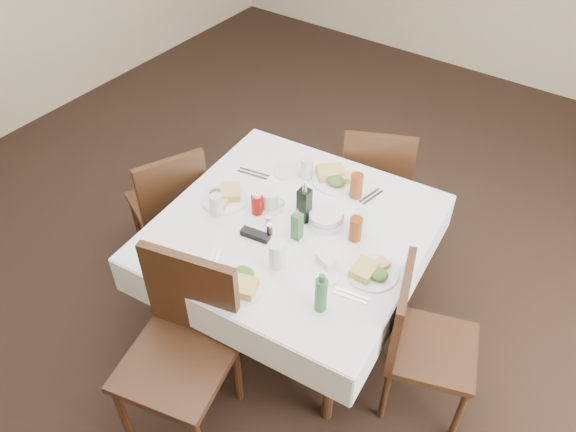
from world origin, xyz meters
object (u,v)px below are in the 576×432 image
at_px(water_e, 360,222).
at_px(oil_cruet_dark, 304,204).
at_px(chair_north, 376,177).
at_px(water_n, 307,168).
at_px(coffee_mug, 271,201).
at_px(green_bottle, 321,294).
at_px(bread_basket, 326,218).
at_px(ketchup_bottle, 257,204).
at_px(chair_south, 184,337).
at_px(water_w, 216,205).
at_px(dining_table, 293,236).
at_px(water_s, 277,255).
at_px(chair_west, 170,201).
at_px(chair_east, 418,336).
at_px(oil_cruet_green, 297,225).

height_order(water_e, oil_cruet_dark, oil_cruet_dark).
distance_m(chair_north, water_n, 0.63).
bearing_deg(coffee_mug, green_bottle, -35.46).
xyz_separation_m(water_n, water_e, (0.48, -0.21, -0.00)).
bearing_deg(bread_basket, chair_north, 96.65).
bearing_deg(ketchup_bottle, green_bottle, -29.11).
xyz_separation_m(water_n, ketchup_bottle, (-0.05, -0.41, -0.00)).
bearing_deg(oil_cruet_dark, chair_south, -97.03).
relative_size(bread_basket, green_bottle, 0.89).
bearing_deg(water_w, bread_basket, 28.60).
xyz_separation_m(water_e, bread_basket, (-0.18, -0.05, -0.03)).
distance_m(dining_table, coffee_mug, 0.22).
xyz_separation_m(chair_north, water_w, (-0.43, -1.06, 0.30)).
bearing_deg(dining_table, chair_south, -96.12).
xyz_separation_m(water_w, green_bottle, (0.81, -0.22, 0.03)).
distance_m(dining_table, chair_south, 0.80).
bearing_deg(water_n, oil_cruet_dark, -58.31).
bearing_deg(chair_north, chair_south, -94.16).
bearing_deg(chair_south, water_n, 94.18).
relative_size(ketchup_bottle, green_bottle, 0.62).
bearing_deg(green_bottle, water_s, 162.51).
relative_size(chair_west, water_e, 6.94).
height_order(chair_north, bread_basket, chair_north).
height_order(dining_table, chair_south, chair_south).
relative_size(chair_north, chair_east, 1.03).
xyz_separation_m(chair_north, coffee_mug, (-0.22, -0.86, 0.28)).
height_order(water_n, bread_basket, water_n).
xyz_separation_m(oil_cruet_dark, oil_cruet_green, (0.05, -0.14, -0.02)).
height_order(water_w, ketchup_bottle, ketchup_bottle).
bearing_deg(chair_east, dining_table, 174.45).
xyz_separation_m(water_e, ketchup_bottle, (-0.53, -0.20, -0.00)).
distance_m(chair_south, ketchup_bottle, 0.80).
xyz_separation_m(dining_table, oil_cruet_dark, (0.02, 0.07, 0.19)).
bearing_deg(oil_cruet_green, chair_north, 91.89).
bearing_deg(water_e, chair_north, 110.34).
bearing_deg(chair_west, bread_basket, 9.16).
bearing_deg(chair_north, bread_basket, -83.35).
distance_m(water_w, green_bottle, 0.84).
relative_size(dining_table, chair_north, 1.60).
bearing_deg(bread_basket, ketchup_bottle, -157.03).
relative_size(water_n, coffee_mug, 0.82).
bearing_deg(chair_north, water_n, -111.84).
bearing_deg(oil_cruet_dark, water_w, -149.90).
bearing_deg(chair_east, ketchup_bottle, 177.21).
distance_m(chair_west, oil_cruet_dark, 0.99).
xyz_separation_m(dining_table, bread_basket, (0.13, 0.12, 0.11)).
bearing_deg(water_e, water_w, -154.55).
xyz_separation_m(chair_north, ketchup_bottle, (-0.25, -0.93, 0.30)).
height_order(dining_table, chair_east, chair_east).
distance_m(water_e, coffee_mug, 0.50).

